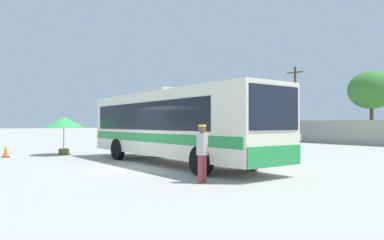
{
  "coord_description": "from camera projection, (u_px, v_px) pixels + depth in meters",
  "views": [
    {
      "loc": [
        13.05,
        -6.38,
        1.78
      ],
      "look_at": [
        -0.97,
        3.4,
        1.99
      ],
      "focal_mm": 32.81,
      "sensor_mm": 36.0,
      "label": 1
    }
  ],
  "objects": [
    {
      "name": "traffic_cone_on_apron",
      "position": [
        6.0,
        152.0,
        18.87
      ],
      "size": [
        0.36,
        0.36,
        0.64
      ],
      "color": "black",
      "rests_on": "ground_plane"
    },
    {
      "name": "parked_car_second_silver",
      "position": [
        276.0,
        135.0,
        32.56
      ],
      "size": [
        4.43,
        2.25,
        1.43
      ],
      "color": "#B7BABF",
      "rests_on": "ground_plane"
    },
    {
      "name": "parked_car_leftmost_black",
      "position": [
        237.0,
        134.0,
        37.8
      ],
      "size": [
        4.14,
        2.16,
        1.46
      ],
      "color": "black",
      "rests_on": "ground_plane"
    },
    {
      "name": "vendor_umbrella_secondary_blue",
      "position": [
        118.0,
        125.0,
        28.08
      ],
      "size": [
        2.2,
        2.2,
        2.09
      ],
      "color": "gray",
      "rests_on": "ground_plane"
    },
    {
      "name": "roadside_tree_left",
      "position": [
        275.0,
        99.0,
        40.96
      ],
      "size": [
        3.75,
        3.75,
        6.35
      ],
      "color": "brown",
      "rests_on": "ground_plane"
    },
    {
      "name": "attendant_by_bus_door",
      "position": [
        202.0,
        150.0,
        10.66
      ],
      "size": [
        0.41,
        0.41,
        1.77
      ],
      "color": "#99383D",
      "rests_on": "ground_plane"
    },
    {
      "name": "roadside_tree_midleft",
      "position": [
        371.0,
        90.0,
        31.95
      ],
      "size": [
        4.09,
        4.09,
        6.66
      ],
      "color": "brown",
      "rests_on": "ground_plane"
    },
    {
      "name": "ground_plane",
      "position": [
        296.0,
        155.0,
        20.05
      ],
      "size": [
        300.0,
        300.0,
        0.0
      ],
      "primitive_type": "plane",
      "color": "#A3A099"
    },
    {
      "name": "utility_pole_near",
      "position": [
        295.0,
        102.0,
        38.03
      ],
      "size": [
        1.77,
        0.59,
        8.02
      ],
      "color": "#4C3823",
      "rests_on": "ground_plane"
    },
    {
      "name": "coach_bus_cream_green",
      "position": [
        172.0,
        123.0,
        15.86
      ],
      "size": [
        11.74,
        2.97,
        3.42
      ],
      "color": "silver",
      "rests_on": "ground_plane"
    },
    {
      "name": "vendor_umbrella_near_gate_green",
      "position": [
        64.0,
        123.0,
        20.37
      ],
      "size": [
        2.28,
        2.28,
        2.22
      ],
      "color": "gray",
      "rests_on": "ground_plane"
    }
  ]
}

